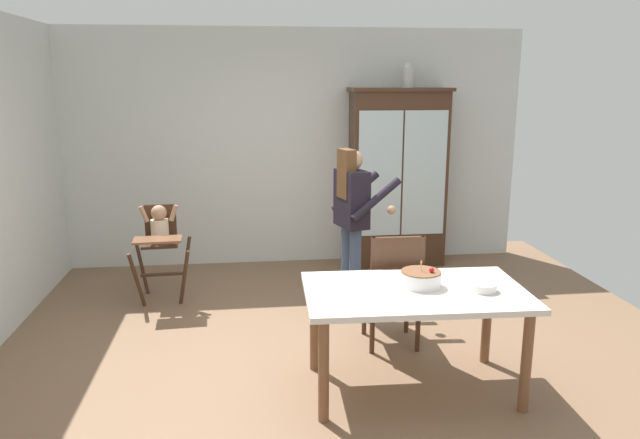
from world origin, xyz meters
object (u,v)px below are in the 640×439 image
(dining_table, at_px, (415,303))
(high_chair_with_toddler, at_px, (160,235))
(birthday_cake, at_px, (421,278))
(ceramic_vase, at_px, (408,77))
(dining_chair_far_side, at_px, (394,283))
(adult_person, at_px, (352,210))
(china_cabinet, at_px, (397,177))
(serving_bowl, at_px, (483,287))

(dining_table, bearing_deg, high_chair_with_toddler, 134.20)
(dining_table, distance_m, birthday_cake, 0.17)
(ceramic_vase, relative_size, birthday_cake, 0.96)
(ceramic_vase, relative_size, dining_chair_far_side, 0.28)
(adult_person, bearing_deg, high_chair_with_toddler, 56.71)
(china_cabinet, xyz_separation_m, birthday_cake, (-0.55, -2.86, -0.23))
(serving_bowl, xyz_separation_m, dining_chair_far_side, (-0.43, 0.74, -0.21))
(ceramic_vase, bearing_deg, adult_person, -121.14)
(birthday_cake, bearing_deg, serving_bowl, -20.50)
(dining_table, bearing_deg, serving_bowl, -10.51)
(ceramic_vase, relative_size, adult_person, 0.18)
(high_chair_with_toddler, bearing_deg, ceramic_vase, 15.01)
(birthday_cake, height_order, dining_chair_far_side, dining_chair_far_side)
(dining_chair_far_side, bearing_deg, high_chair_with_toddler, -33.27)
(birthday_cake, bearing_deg, dining_chair_far_side, 93.26)
(ceramic_vase, height_order, birthday_cake, ceramic_vase)
(high_chair_with_toddler, bearing_deg, china_cabinet, 15.51)
(adult_person, bearing_deg, dining_chair_far_side, 176.67)
(china_cabinet, height_order, ceramic_vase, ceramic_vase)
(ceramic_vase, xyz_separation_m, serving_bowl, (-0.24, -3.01, -1.39))
(dining_table, bearing_deg, china_cabinet, 78.35)
(high_chair_with_toddler, height_order, serving_bowl, high_chair_with_toddler)
(high_chair_with_toddler, relative_size, dining_chair_far_side, 0.99)
(ceramic_vase, xyz_separation_m, birthday_cake, (-0.63, -2.86, -1.37))
(ceramic_vase, distance_m, dining_table, 3.36)
(adult_person, height_order, serving_bowl, adult_person)
(high_chair_with_toddler, distance_m, dining_table, 2.84)
(high_chair_with_toddler, height_order, adult_person, adult_person)
(adult_person, distance_m, serving_bowl, 1.71)
(high_chair_with_toddler, xyz_separation_m, birthday_cake, (2.03, -1.97, 0.14))
(china_cabinet, distance_m, high_chair_with_toddler, 2.75)
(china_cabinet, height_order, high_chair_with_toddler, china_cabinet)
(high_chair_with_toddler, distance_m, adult_person, 1.91)
(china_cabinet, xyz_separation_m, adult_person, (-0.78, -1.42, -0.06))
(china_cabinet, xyz_separation_m, ceramic_vase, (0.09, 0.00, 1.13))
(birthday_cake, distance_m, dining_chair_far_side, 0.64)
(china_cabinet, distance_m, dining_table, 3.01)
(adult_person, relative_size, serving_bowl, 8.50)
(high_chair_with_toddler, distance_m, dining_chair_far_side, 2.43)
(high_chair_with_toddler, bearing_deg, birthday_cake, -47.55)
(adult_person, bearing_deg, birthday_cake, 172.54)
(china_cabinet, bearing_deg, ceramic_vase, 2.49)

